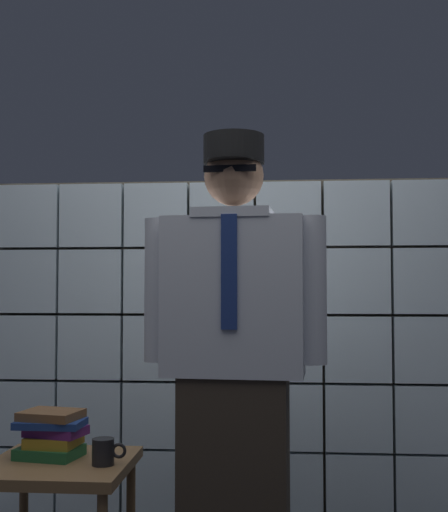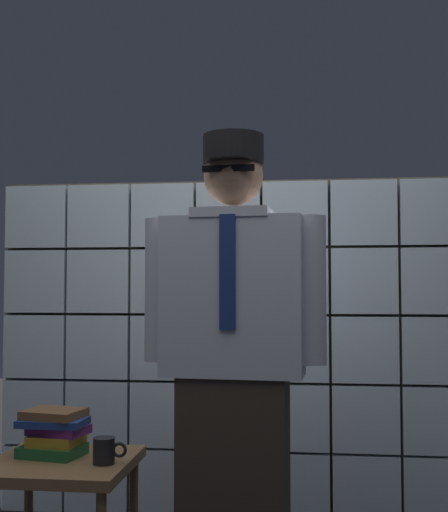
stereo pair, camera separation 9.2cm
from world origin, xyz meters
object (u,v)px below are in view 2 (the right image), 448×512
standing_person (233,356)px  side_table (62,476)px  book_stack (55,433)px  coffee_mug (105,451)px

standing_person → side_table: standing_person is taller
book_stack → standing_person: bearing=-6.9°
side_table → standing_person: bearing=-3.3°
book_stack → coffee_mug: bearing=-22.2°
book_stack → coffee_mug: size_ratio=2.11×
standing_person → side_table: bearing=-178.8°
standing_person → coffee_mug: standing_person is taller
standing_person → coffee_mug: size_ratio=13.35×
standing_person → side_table: (-0.65, 0.04, -0.46)m
book_stack → side_table: bearing=-44.9°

